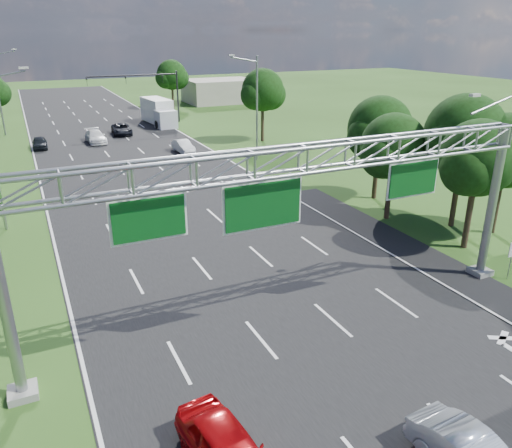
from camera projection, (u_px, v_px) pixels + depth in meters
ground at (175, 205)px, 37.40m from camera, size 220.00×220.00×0.00m
road at (175, 205)px, 37.40m from camera, size 18.00×180.00×0.02m
road_flare at (434, 264)px, 27.96m from camera, size 3.00×30.00×0.02m
sign_gantry at (304, 174)px, 19.85m from camera, size 23.50×1.00×9.56m
traffic_signal at (152, 86)px, 68.00m from camera, size 12.21×0.24×7.00m
streetlight_r_mid at (255, 104)px, 48.30m from camera, size 2.97×0.22×10.16m
tree_cluster_right at (440, 145)px, 32.23m from camera, size 9.91×14.60×8.68m
tree_verge_rd at (263, 92)px, 56.95m from camera, size 5.76×4.80×8.28m
tree_verge_re at (172, 76)px, 81.61m from camera, size 5.76×4.80×7.84m
building_right at (220, 91)px, 90.04m from camera, size 12.00×9.00×4.00m
car_queue_a at (95, 137)px, 57.91m from camera, size 2.10×4.86×1.39m
car_queue_b at (122, 129)px, 62.37m from camera, size 2.61×4.99×1.34m
car_queue_c at (40, 143)px, 54.96m from camera, size 1.65×3.80×1.27m
car_queue_d at (183, 146)px, 53.26m from camera, size 1.63×4.02×1.30m
box_truck at (159, 112)px, 69.07m from camera, size 3.19×9.13×3.38m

